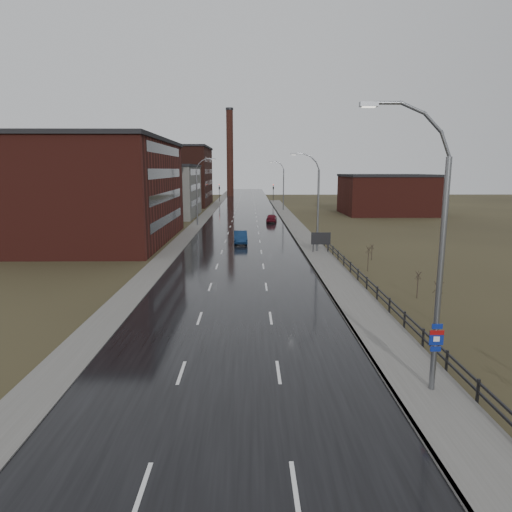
{
  "coord_description": "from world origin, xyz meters",
  "views": [
    {
      "loc": [
        0.95,
        -16.18,
        9.51
      ],
      "look_at": [
        1.43,
        18.02,
        3.0
      ],
      "focal_mm": 32.0,
      "sensor_mm": 36.0,
      "label": 1
    }
  ],
  "objects_px": {
    "streetlight_main": "(434,255)",
    "car_far": "(272,218)",
    "billboard": "(321,239)",
    "car_near": "(240,238)"
  },
  "relations": [
    {
      "from": "streetlight_main",
      "to": "car_near",
      "type": "distance_m",
      "value": 41.77
    },
    {
      "from": "billboard",
      "to": "car_near",
      "type": "relative_size",
      "value": 0.51
    },
    {
      "from": "car_far",
      "to": "streetlight_main",
      "type": "bearing_deg",
      "value": 98.88
    },
    {
      "from": "streetlight_main",
      "to": "billboard",
      "type": "xyz_separation_m",
      "value": [
        0.63,
        33.3,
        -4.39
      ]
    },
    {
      "from": "streetlight_main",
      "to": "car_far",
      "type": "distance_m",
      "value": 64.75
    },
    {
      "from": "billboard",
      "to": "car_far",
      "type": "distance_m",
      "value": 31.43
    },
    {
      "from": "billboard",
      "to": "car_far",
      "type": "bearing_deg",
      "value": 97.6
    },
    {
      "from": "car_near",
      "to": "car_far",
      "type": "xyz_separation_m",
      "value": [
        5.19,
        23.93,
        -0.03
      ]
    },
    {
      "from": "billboard",
      "to": "car_near",
      "type": "distance_m",
      "value": 11.83
    },
    {
      "from": "streetlight_main",
      "to": "billboard",
      "type": "relative_size",
      "value": 4.96
    }
  ]
}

